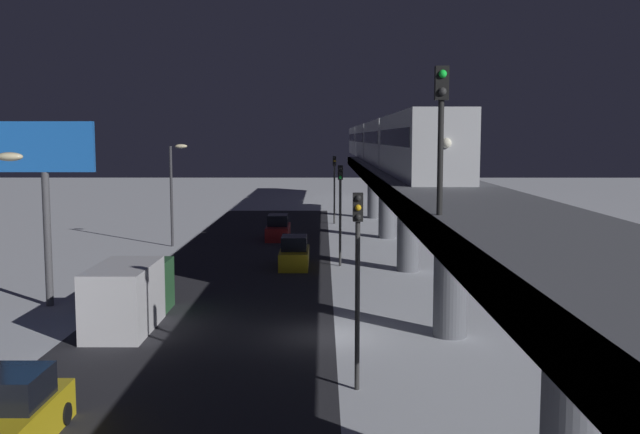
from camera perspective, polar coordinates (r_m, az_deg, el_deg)
The scene contains 14 objects.
ground_plane at distance 30.71m, azimuth 0.27°, elevation -9.18°, with size 240.00×240.00×0.00m, color silver.
avenue_asphalt at distance 31.11m, azimuth -9.14°, elevation -9.05°, with size 11.00×104.08×0.01m, color #28282D.
elevated_railway at distance 30.20m, azimuth 10.03°, elevation 0.52°, with size 5.00×104.08×6.04m.
subway_train at distance 68.41m, azimuth 4.62°, elevation 5.89°, with size 2.94×74.07×3.40m.
rail_signal at distance 20.18m, azimuth 9.37°, elevation 7.87°, with size 0.36×0.41×4.00m.
sedan_yellow at distance 21.81m, azimuth -22.56°, elevation -14.01°, with size 1.91×4.22×1.97m.
sedan_yellow_2 at distance 46.49m, azimuth -2.00°, elevation -2.91°, with size 1.80×4.54×1.97m.
sedan_red at distance 59.23m, azimuth -3.27°, elevation -0.95°, with size 1.80×4.76×1.97m.
box_truck at distance 33.20m, azimuth -14.51°, elevation -5.82°, with size 2.40×7.40×2.80m.
traffic_light_near at distance 23.46m, azimuth 2.94°, elevation -3.50°, with size 0.32×0.44×6.40m.
traffic_light_mid at distance 46.35m, azimuth 1.58°, elevation 1.30°, with size 0.32×0.44×6.40m.
traffic_light_far at distance 69.35m, azimuth 1.12°, elevation 2.92°, with size 0.32×0.44×6.40m.
commercial_billboard at distance 37.50m, azimuth -20.57°, elevation 3.79°, with size 4.80×0.36×8.90m.
street_lamp_far at distance 55.82m, azimuth -11.24°, elevation 2.65°, with size 1.35×0.44×7.65m.
Camera 1 is at (0.04, 29.61, 8.14)m, focal length 41.28 mm.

